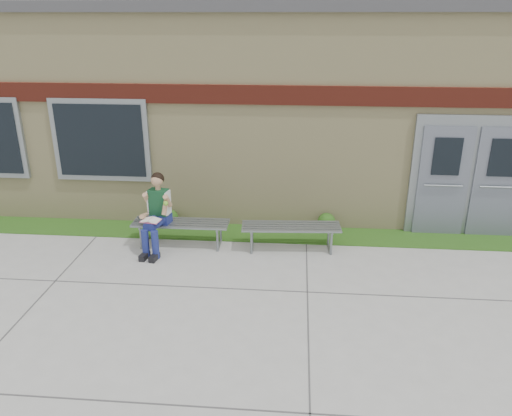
{
  "coord_description": "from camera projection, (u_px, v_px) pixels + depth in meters",
  "views": [
    {
      "loc": [
        0.78,
        -6.18,
        3.96
      ],
      "look_at": [
        0.11,
        1.7,
        0.89
      ],
      "focal_mm": 35.0,
      "sensor_mm": 36.0,
      "label": 1
    }
  ],
  "objects": [
    {
      "name": "bench_right",
      "position": [
        291.0,
        231.0,
        8.91
      ],
      "size": [
        1.78,
        0.6,
        0.46
      ],
      "rotation": [
        0.0,
        0.0,
        0.06
      ],
      "color": "gray",
      "rests_on": "ground"
    },
    {
      "name": "shrub_mid",
      "position": [
        170.0,
        217.0,
        9.95
      ],
      "size": [
        0.32,
        0.32,
        0.32
      ],
      "primitive_type": "sphere",
      "color": "#2A5015",
      "rests_on": "grass_strip"
    },
    {
      "name": "bench_left",
      "position": [
        181.0,
        227.0,
        9.07
      ],
      "size": [
        1.74,
        0.49,
        0.45
      ],
      "rotation": [
        0.0,
        0.0,
        0.0
      ],
      "color": "gray",
      "rests_on": "ground"
    },
    {
      "name": "grass_strip",
      "position": [
        254.0,
        233.0,
        9.65
      ],
      "size": [
        16.0,
        0.8,
        0.02
      ],
      "primitive_type": "cube",
      "color": "#2A5015",
      "rests_on": "ground"
    },
    {
      "name": "girl",
      "position": [
        156.0,
        212.0,
        8.76
      ],
      "size": [
        0.52,
        0.89,
        1.4
      ],
      "rotation": [
        0.0,
        0.0,
        -0.17
      ],
      "color": "navy",
      "rests_on": "ground"
    },
    {
      "name": "school_building",
      "position": [
        267.0,
        97.0,
        12.03
      ],
      "size": [
        16.2,
        6.22,
        4.2
      ],
      "color": "beige",
      "rests_on": "ground"
    },
    {
      "name": "ground",
      "position": [
        239.0,
        307.0,
        7.23
      ],
      "size": [
        80.0,
        80.0,
        0.0
      ],
      "primitive_type": "plane",
      "color": "#9E9E99",
      "rests_on": "ground"
    },
    {
      "name": "shrub_east",
      "position": [
        326.0,
        222.0,
        9.7
      ],
      "size": [
        0.35,
        0.35,
        0.35
      ],
      "primitive_type": "sphere",
      "color": "#2A5015",
      "rests_on": "grass_strip"
    }
  ]
}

